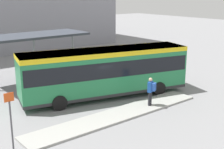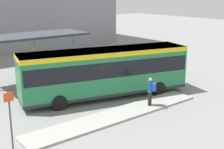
{
  "view_description": "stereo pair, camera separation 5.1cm",
  "coord_description": "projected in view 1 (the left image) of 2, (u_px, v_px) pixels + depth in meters",
  "views": [
    {
      "loc": [
        -12.46,
        -16.13,
        7.04
      ],
      "look_at": [
        0.57,
        0.0,
        1.48
      ],
      "focal_mm": 50.0,
      "sensor_mm": 36.0,
      "label": 1
    },
    {
      "loc": [
        -12.42,
        -16.16,
        7.04
      ],
      "look_at": [
        0.57,
        0.0,
        1.48
      ],
      "focal_mm": 50.0,
      "sensor_mm": 36.0,
      "label": 2
    }
  ],
  "objects": [
    {
      "name": "station_shelter",
      "position": [
        33.0,
        37.0,
        24.01
      ],
      "size": [
        8.29,
        3.45,
        3.82
      ],
      "color": "#383D47",
      "rests_on": "ground_plane"
    },
    {
      "name": "city_bus",
      "position": [
        106.0,
        70.0,
        21.01
      ],
      "size": [
        11.71,
        5.37,
        3.29
      ],
      "rotation": [
        0.0,
        0.0,
        -0.26
      ],
      "color": "#237A47",
      "rests_on": "ground_plane"
    },
    {
      "name": "ground_plane",
      "position": [
        106.0,
        97.0,
        21.5
      ],
      "size": [
        120.0,
        120.0,
        0.0
      ],
      "primitive_type": "plane",
      "color": "gray"
    },
    {
      "name": "curb_island",
      "position": [
        118.0,
        115.0,
        18.18
      ],
      "size": [
        11.77,
        1.8,
        0.12
      ],
      "color": "#9E9E99",
      "rests_on": "ground_plane"
    },
    {
      "name": "pedestrian_waiting",
      "position": [
        151.0,
        90.0,
        19.28
      ],
      "size": [
        0.53,
        0.57,
        1.78
      ],
      "rotation": [
        0.0,
        0.0,
        2.0
      ],
      "color": "#232328",
      "rests_on": "curb_island"
    },
    {
      "name": "platform_sign",
      "position": [
        11.0,
        120.0,
        13.75
      ],
      "size": [
        0.44,
        0.08,
        2.8
      ],
      "color": "#4C4C51",
      "rests_on": "ground_plane"
    },
    {
      "name": "bicycle_orange",
      "position": [
        149.0,
        64.0,
        29.51
      ],
      "size": [
        0.48,
        1.61,
        0.7
      ],
      "rotation": [
        0.0,
        0.0,
        -1.68
      ],
      "color": "black",
      "rests_on": "ground_plane"
    },
    {
      "name": "bicycle_green",
      "position": [
        159.0,
        65.0,
        29.11
      ],
      "size": [
        0.48,
        1.67,
        0.72
      ],
      "rotation": [
        0.0,
        0.0,
        -1.48
      ],
      "color": "black",
      "rests_on": "ground_plane"
    }
  ]
}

